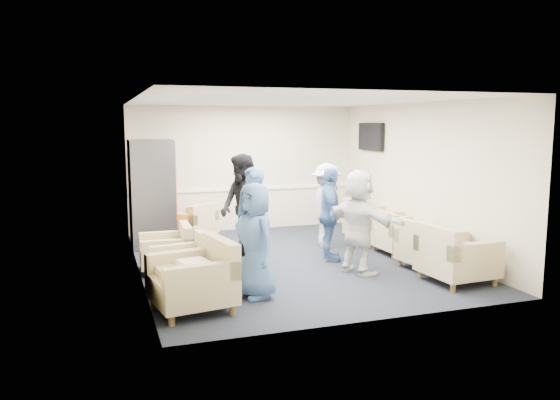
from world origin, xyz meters
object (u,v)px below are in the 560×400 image
object	(u,v)px
armchair_right_midfar	(397,236)
person_back_right	(327,205)
person_mid_right	(330,214)
armchair_left_far	(169,251)
armchair_right_far	(369,224)
person_front_left	(255,241)
person_back_left	(243,208)
person_front_right	(359,222)
armchair_left_near	(197,281)
vending_machine	(152,193)
person_mid_left	(253,225)
armchair_right_midnear	(428,248)
armchair_left_mid	(188,267)
armchair_corner	(194,224)
armchair_right_near	(454,258)

from	to	relation	value
armchair_right_midfar	person_back_right	world-z (taller)	person_back_right
person_mid_right	armchair_left_far	bearing A→B (deg)	102.95
armchair_right_far	person_front_left	bearing A→B (deg)	131.45
person_back_left	person_front_right	size ratio (longest dim) A/B	1.12
armchair_left_near	person_back_right	world-z (taller)	person_back_right
vending_machine	person_mid_left	distance (m)	3.20
armchair_right_midfar	armchair_right_far	xyz separation A→B (m)	(-0.02, 1.04, 0.03)
armchair_right_midfar	vending_machine	world-z (taller)	vending_machine
armchair_left_far	person_back_left	world-z (taller)	person_back_left
armchair_left_far	armchair_right_far	distance (m)	4.12
armchair_left_near	armchair_right_midnear	xyz separation A→B (m)	(3.87, 0.76, -0.04)
person_front_left	person_mid_right	bearing A→B (deg)	112.81
armchair_left_far	person_mid_left	bearing A→B (deg)	49.71
armchair_right_midnear	person_back_right	world-z (taller)	person_back_right
armchair_right_midnear	vending_machine	xyz separation A→B (m)	(-4.02, 3.19, 0.67)
armchair_left_mid	person_front_right	size ratio (longest dim) A/B	0.56
armchair_right_far	person_back_right	size ratio (longest dim) A/B	0.57
vending_machine	person_front_right	distance (m)	4.18
armchair_left_far	person_back_left	xyz separation A→B (m)	(1.28, 0.22, 0.60)
armchair_corner	person_front_right	xyz separation A→B (m)	(2.01, -3.32, 0.50)
armchair_left_far	person_back_right	xyz separation A→B (m)	(3.05, 0.77, 0.48)
armchair_right_near	person_back_left	bearing A→B (deg)	46.25
armchair_right_midfar	armchair_left_mid	bearing A→B (deg)	102.71
armchair_right_midnear	person_back_left	size ratio (longest dim) A/B	0.53
armchair_corner	person_back_right	size ratio (longest dim) A/B	0.70
armchair_left_mid	person_mid_right	distance (m)	2.74
armchair_left_mid	armchair_right_near	world-z (taller)	armchair_right_near
armchair_right_near	person_mid_right	size ratio (longest dim) A/B	0.61
armchair_left_far	person_front_left	world-z (taller)	person_front_left
armchair_right_far	person_front_right	world-z (taller)	person_front_right
person_front_left	person_back_right	xyz separation A→B (m)	(2.12, 2.49, 0.02)
person_back_right	person_mid_left	bearing A→B (deg)	142.25
armchair_corner	person_front_right	bearing A→B (deg)	81.77
person_mid_left	person_back_left	xyz separation A→B (m)	(0.18, 1.23, 0.06)
person_mid_right	person_front_right	world-z (taller)	person_front_right
vending_machine	person_front_right	size ratio (longest dim) A/B	1.24
armchair_right_midnear	armchair_right_near	bearing A→B (deg)	165.74
armchair_left_far	armchair_right_near	size ratio (longest dim) A/B	0.84
armchair_right_near	armchair_corner	world-z (taller)	armchair_right_near
vending_machine	armchair_left_near	bearing A→B (deg)	-87.85
armchair_corner	person_mid_right	world-z (taller)	person_mid_right
person_front_left	person_back_left	world-z (taller)	person_back_left
armchair_right_near	armchair_right_midnear	size ratio (longest dim) A/B	1.01
vending_machine	armchair_corner	bearing A→B (deg)	17.14
armchair_left_far	armchair_right_midfar	distance (m)	4.05
armchair_left_near	person_mid_left	distance (m)	1.47
armchair_left_mid	armchair_right_far	xyz separation A→B (m)	(3.89, 2.00, 0.03)
armchair_right_near	person_mid_right	distance (m)	2.20
armchair_left_near	person_mid_right	size ratio (longest dim) A/B	0.68
armchair_right_far	person_front_left	size ratio (longest dim) A/B	0.58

